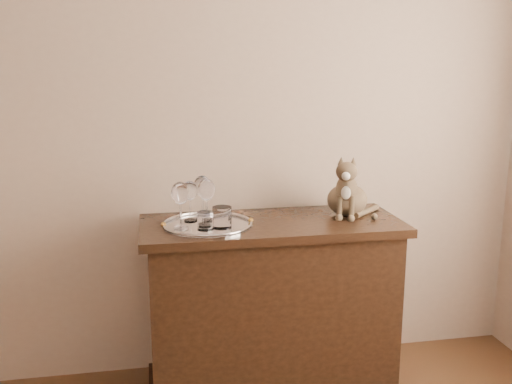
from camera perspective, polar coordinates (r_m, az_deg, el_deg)
wall_back at (r=2.79m, az=-12.00°, el=8.14°), size 4.00×0.10×2.70m
sideboard at (r=2.77m, az=1.52°, el=-11.46°), size 1.20×0.50×0.85m
tray at (r=2.55m, az=-4.84°, el=-3.36°), size 0.40×0.40×0.01m
wine_glass_a at (r=2.60m, az=-6.61°, el=-0.91°), size 0.07×0.07×0.19m
wine_glass_b at (r=2.61m, az=-5.37°, el=-0.56°), size 0.08×0.08×0.21m
wine_glass_c at (r=2.48m, az=-7.56°, el=-1.34°), size 0.08×0.08×0.21m
wine_glass_d at (r=2.54m, az=-4.96°, el=-0.96°), size 0.08×0.08×0.21m
tumbler_a at (r=2.48m, az=-3.42°, el=-2.56°), size 0.08×0.08×0.09m
tumbler_b at (r=2.46m, az=-5.09°, el=-2.89°), size 0.07×0.07×0.08m
cat at (r=2.75m, az=9.16°, el=0.75°), size 0.38×0.37×0.30m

